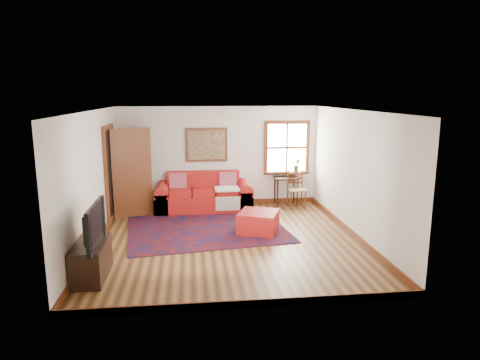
{
  "coord_description": "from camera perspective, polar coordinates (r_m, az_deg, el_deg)",
  "views": [
    {
      "loc": [
        -0.69,
        -7.93,
        2.8
      ],
      "look_at": [
        0.3,
        0.6,
        1.07
      ],
      "focal_mm": 32.0,
      "sensor_mm": 36.0,
      "label": 1
    }
  ],
  "objects": [
    {
      "name": "framed_artwork",
      "position": [
        10.72,
        -4.5,
        4.7
      ],
      "size": [
        1.05,
        0.07,
        0.85
      ],
      "color": "#632E15",
      "rests_on": "ground"
    },
    {
      "name": "candle_hurricane",
      "position": [
        7.34,
        -18.33,
        -6.25
      ],
      "size": [
        0.12,
        0.12,
        0.18
      ],
      "color": "silver",
      "rests_on": "media_cabinet"
    },
    {
      "name": "persian_rug",
      "position": [
        9.08,
        -4.47,
        -6.5
      ],
      "size": [
        3.53,
        2.97,
        0.02
      ],
      "primitive_type": "cube",
      "rotation": [
        0.0,
        0.0,
        0.13
      ],
      "color": "#500C0B",
      "rests_on": "ground"
    },
    {
      "name": "red_ottoman",
      "position": [
        8.83,
        2.47,
        -5.61
      ],
      "size": [
        0.97,
        0.97,
        0.43
      ],
      "primitive_type": "cube",
      "rotation": [
        0.0,
        0.0,
        -0.37
      ],
      "color": "#A91715",
      "rests_on": "ground"
    },
    {
      "name": "doorway",
      "position": [
        9.98,
        -15.25,
        1.03
      ],
      "size": [
        0.89,
        1.08,
        2.14
      ],
      "color": "black",
      "rests_on": "ground"
    },
    {
      "name": "ground",
      "position": [
        8.44,
        -1.57,
        -7.96
      ],
      "size": [
        5.5,
        5.5,
        0.0
      ],
      "primitive_type": "plane",
      "color": "#422511",
      "rests_on": "ground"
    },
    {
      "name": "ladder_back_chair",
      "position": [
        10.81,
        7.49,
        -0.98
      ],
      "size": [
        0.43,
        0.41,
        0.92
      ],
      "color": "tan",
      "rests_on": "ground"
    },
    {
      "name": "room_envelope",
      "position": [
        8.06,
        -1.64,
        3.22
      ],
      "size": [
        5.04,
        5.54,
        2.52
      ],
      "color": "silver",
      "rests_on": "ground"
    },
    {
      "name": "television",
      "position": [
        6.78,
        -19.61,
        -5.67
      ],
      "size": [
        0.15,
        1.12,
        0.65
      ],
      "primitive_type": "imported",
      "rotation": [
        0.0,
        0.0,
        1.57
      ],
      "color": "black",
      "rests_on": "media_cabinet"
    },
    {
      "name": "media_cabinet",
      "position": [
        7.09,
        -19.22,
        -10.07
      ],
      "size": [
        0.46,
        1.02,
        0.56
      ],
      "primitive_type": "cube",
      "color": "black",
      "rests_on": "ground"
    },
    {
      "name": "side_table",
      "position": [
        10.93,
        6.17,
        -0.25
      ],
      "size": [
        0.6,
        0.45,
        0.73
      ],
      "color": "black",
      "rests_on": "ground"
    },
    {
      "name": "red_leather_sofa",
      "position": [
        10.53,
        -4.85,
        -2.34
      ],
      "size": [
        2.32,
        0.96,
        0.91
      ],
      "color": "#A91715",
      "rests_on": "ground"
    },
    {
      "name": "window",
      "position": [
        11.02,
        6.42,
        3.6
      ],
      "size": [
        1.18,
        0.2,
        1.38
      ],
      "color": "white",
      "rests_on": "ground"
    }
  ]
}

